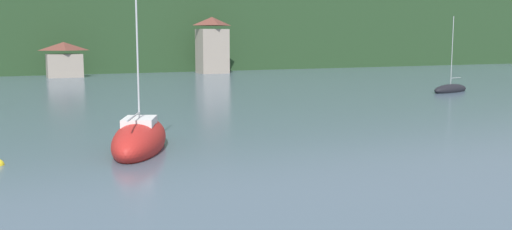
{
  "coord_description": "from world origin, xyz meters",
  "views": [
    {
      "loc": [
        -10.11,
        27.17,
        6.1
      ],
      "look_at": [
        0.0,
        49.06,
        2.84
      ],
      "focal_mm": 39.67,
      "sensor_mm": 36.0,
      "label": 1
    }
  ],
  "objects": [
    {
      "name": "sailboat_mid_1",
      "position": [
        -3.04,
        57.83,
        0.56
      ],
      "size": [
        5.65,
        8.65,
        9.6
      ],
      "rotation": [
        0.0,
        0.0,
        1.17
      ],
      "color": "red",
      "rests_on": "ground_plane"
    },
    {
      "name": "shore_building_westcentral",
      "position": [
        0.0,
        121.83,
        2.72
      ],
      "size": [
        5.62,
        3.98,
        5.58
      ],
      "color": "gray",
      "rests_on": "ground_plane"
    },
    {
      "name": "sailboat_far_7",
      "position": [
        37.45,
        76.68,
        0.3
      ],
      "size": [
        6.34,
        3.32,
        8.98
      ],
      "rotation": [
        0.0,
        0.0,
        3.41
      ],
      "color": "black",
      "rests_on": "ground_plane"
    },
    {
      "name": "shore_building_central",
      "position": [
        25.16,
        122.07,
        4.81
      ],
      "size": [
        5.19,
        4.48,
        9.91
      ],
      "color": "gray",
      "rests_on": "ground_plane"
    }
  ]
}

